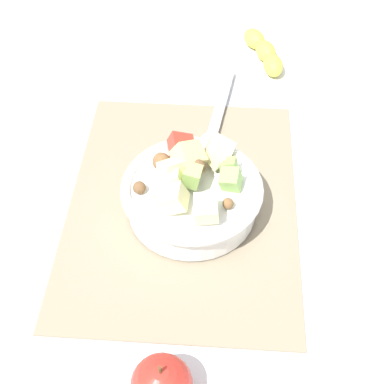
% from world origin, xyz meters
% --- Properties ---
extents(ground_plane, '(2.40, 2.40, 0.00)m').
position_xyz_m(ground_plane, '(0.00, 0.00, 0.00)').
color(ground_plane, silver).
extents(placemat, '(0.46, 0.34, 0.01)m').
position_xyz_m(placemat, '(0.00, 0.00, 0.00)').
color(placemat, gray).
rests_on(placemat, ground_plane).
extents(salad_bowl, '(0.21, 0.21, 0.10)m').
position_xyz_m(salad_bowl, '(-0.01, -0.02, 0.04)').
color(salad_bowl, white).
rests_on(salad_bowl, placemat).
extents(serving_spoon, '(0.23, 0.06, 0.01)m').
position_xyz_m(serving_spoon, '(0.17, -0.04, 0.01)').
color(serving_spoon, '#B7B7BC').
rests_on(serving_spoon, placemat).
extents(banana_whole, '(0.15, 0.09, 0.04)m').
position_xyz_m(banana_whole, '(0.38, -0.13, 0.02)').
color(banana_whole, yellow).
rests_on(banana_whole, ground_plane).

